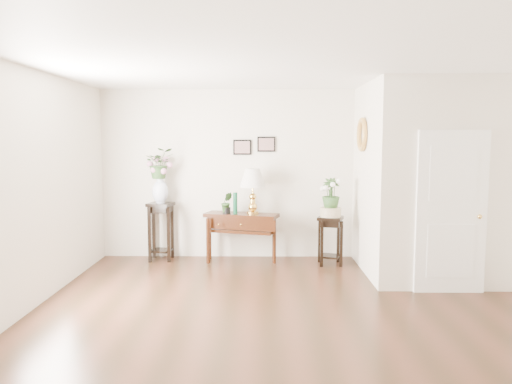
{
  "coord_description": "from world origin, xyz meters",
  "views": [
    {
      "loc": [
        -0.34,
        -5.56,
        1.97
      ],
      "look_at": [
        -0.41,
        1.3,
        1.25
      ],
      "focal_mm": 35.0,
      "sensor_mm": 36.0,
      "label": 1
    }
  ],
  "objects_px": {
    "plant_stand_a": "(161,231)",
    "table_lamp": "(253,192)",
    "console_table": "(241,237)",
    "plant_stand_b": "(330,241)"
  },
  "relations": [
    {
      "from": "table_lamp",
      "to": "plant_stand_a",
      "type": "relative_size",
      "value": 0.77
    },
    {
      "from": "console_table",
      "to": "plant_stand_a",
      "type": "xyz_separation_m",
      "value": [
        -1.32,
        0.09,
        0.08
      ]
    },
    {
      "from": "console_table",
      "to": "plant_stand_a",
      "type": "distance_m",
      "value": 1.33
    },
    {
      "from": "plant_stand_a",
      "to": "table_lamp",
      "type": "bearing_deg",
      "value": -3.23
    },
    {
      "from": "console_table",
      "to": "plant_stand_b",
      "type": "distance_m",
      "value": 1.43
    },
    {
      "from": "table_lamp",
      "to": "plant_stand_b",
      "type": "xyz_separation_m",
      "value": [
        1.23,
        -0.2,
        -0.75
      ]
    },
    {
      "from": "plant_stand_a",
      "to": "plant_stand_b",
      "type": "relative_size",
      "value": 1.23
    },
    {
      "from": "table_lamp",
      "to": "plant_stand_b",
      "type": "distance_m",
      "value": 1.46
    },
    {
      "from": "console_table",
      "to": "plant_stand_b",
      "type": "height_order",
      "value": "console_table"
    },
    {
      "from": "plant_stand_b",
      "to": "console_table",
      "type": "bearing_deg",
      "value": 172.11
    }
  ]
}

